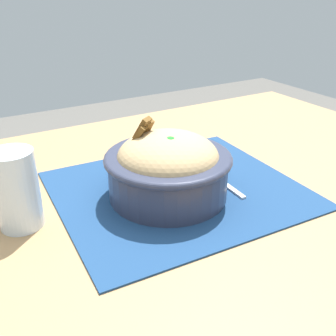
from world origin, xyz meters
TOP-DOWN VIEW (x-y plane):
  - table at (0.00, 0.00)m, footprint 1.15×0.86m
  - placemat at (-0.03, 0.02)m, footprint 0.42×0.37m
  - bowl at (-0.06, 0.01)m, footprint 0.23×0.23m
  - fork at (0.05, 0.01)m, footprint 0.02×0.13m
  - drinking_glass at (-0.28, 0.05)m, footprint 0.06×0.06m

SIDE VIEW (x-z plane):
  - table at x=0.00m, z-range 0.31..1.05m
  - placemat at x=-0.03m, z-range 0.74..0.75m
  - fork at x=0.05m, z-range 0.75..0.75m
  - drinking_glass at x=-0.28m, z-range 0.74..0.86m
  - bowl at x=-0.06m, z-range 0.74..0.87m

